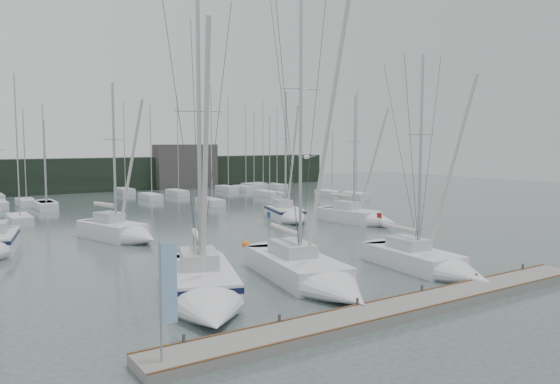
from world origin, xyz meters
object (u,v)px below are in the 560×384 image
Objects in this scene: sailboat_mid_b at (125,233)px; sailboat_near_left at (204,292)px; sailboat_mid_e at (363,218)px; dock_banner at (166,290)px; sailboat_near_center at (316,277)px; sailboat_near_right at (436,265)px; buoy_a at (198,261)px; buoy_b at (246,245)px; sailboat_mid_d at (289,215)px.

sailboat_near_left is at bearing -113.82° from sailboat_mid_b.
sailboat_mid_e reaches higher than dock_banner.
sailboat_near_center is 1.39× the size of sailboat_mid_e.
buoy_a is at bearing 138.63° from sailboat_near_right.
sailboat_mid_e is at bearing -26.84° from sailboat_mid_b.
sailboat_mid_b is at bearing 100.26° from buoy_a.
dock_banner is at bearing -126.33° from buoy_b.
dock_banner is at bearing -105.16° from sailboat_near_left.
sailboat_mid_e is (20.58, -3.45, -0.03)m from sailboat_mid_b.
buoy_a is at bearing -149.66° from buoy_b.
buoy_a is (-9.62, 10.46, -0.50)m from sailboat_near_right.
sailboat_mid_d is 33.98m from dock_banner.
dock_banner reaches higher than buoy_a.
dock_banner is at bearing -140.66° from sailboat_near_center.
sailboat_mid_b is at bearing 125.79° from sailboat_near_right.
sailboat_mid_b is at bearing 137.12° from buoy_b.
sailboat_mid_d is at bearing 52.31° from dock_banner.
sailboat_mid_b is 9.47m from buoy_a.
sailboat_near_center is 9.38m from buoy_a.
sailboat_near_center reaches higher than dock_banner.
sailboat_mid_b is (-11.31, 19.76, 0.10)m from sailboat_near_right.
dock_banner is (-6.15, -23.91, 2.11)m from sailboat_mid_b.
sailboat_mid_d is at bearing 67.20° from sailboat_near_left.
sailboat_mid_e is at bearing 52.61° from sailboat_near_center.
sailboat_near_right is 25.31× the size of buoy_a.
sailboat_near_right reaches higher than sailboat_mid_e.
sailboat_near_right is (7.35, -1.38, -0.05)m from sailboat_near_center.
sailboat_near_center is 28.27× the size of buoy_b.
sailboat_near_center is 12.41m from buoy_b.
dock_banner is (-17.46, -4.15, 2.21)m from sailboat_near_right.
sailboat_near_right reaches higher than dock_banner.
sailboat_near_right is at bearing -71.46° from buoy_b.
buoy_a is (1.68, -9.30, -0.60)m from sailboat_mid_b.
sailboat_mid_d reaches higher than sailboat_mid_e.
dock_banner is at bearing -118.19° from buoy_a.
sailboat_mid_e reaches higher than buoy_b.
buoy_a is (-18.90, -5.85, -0.57)m from sailboat_mid_e.
sailboat_mid_b is 24.13× the size of buoy_a.
sailboat_mid_b is (-3.96, 18.38, 0.05)m from sailboat_near_center.
sailboat_near_left is 26.91m from sailboat_mid_e.
sailboat_mid_e is at bearing 40.57° from dock_banner.
buoy_b is (6.80, -6.31, -0.60)m from sailboat_mid_b.
sailboat_mid_d is 6.92m from sailboat_mid_e.
sailboat_near_center is 22.34m from sailboat_mid_e.
sailboat_mid_e is (4.56, -5.20, -0.01)m from sailboat_mid_d.
sailboat_mid_d reaches higher than buoy_b.
buoy_b is (8.85, 11.70, -0.64)m from sailboat_near_left.
sailboat_near_left is 7.48m from dock_banner.
sailboat_mid_b is 20.65× the size of buoy_b.
sailboat_near_right is at bearing -85.46° from sailboat_mid_d.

